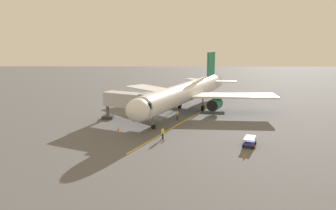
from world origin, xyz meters
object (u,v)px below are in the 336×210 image
Objects in this scene: safety_cone_wing_port at (164,140)px; safety_cone_wing_starboard at (255,146)px; airplane at (186,93)px; safety_cone_nose_left at (118,129)px; ground_crew_wing_walker at (177,115)px; baggage_cart_near_nose at (250,142)px; jet_bridge at (133,101)px; safety_cone_nose_right at (245,155)px; ground_crew_marshaller at (163,133)px.

safety_cone_wing_starboard is at bearing 168.34° from safety_cone_wing_port.
airplane reaches higher than safety_cone_wing_starboard.
ground_crew_wing_walker is at bearing -144.10° from safety_cone_nose_left.
baggage_cart_near_nose is 5.35× the size of safety_cone_wing_port.
safety_cone_wing_starboard is at bearing 142.85° from jet_bridge.
safety_cone_nose_right is at bearing 69.66° from baggage_cart_near_nose.
baggage_cart_near_nose is (-12.07, 2.97, -0.23)m from ground_crew_marshaller.
jet_bridge is 22.11m from baggage_cart_near_nose.
jet_bridge is 6.76m from safety_cone_nose_left.
ground_crew_wing_walker is 3.11× the size of safety_cone_wing_starboard.
safety_cone_nose_left is (1.84, 5.49, -3.49)m from jet_bridge.
ground_crew_wing_walker is (1.85, 6.45, -3.12)m from airplane.
ground_crew_marshaller is 8.69m from safety_cone_nose_left.
ground_crew_wing_walker is at bearing -101.16° from ground_crew_marshaller.
ground_crew_marshaller is 1.00× the size of ground_crew_wing_walker.
jet_bridge is 23.85m from safety_cone_nose_right.
safety_cone_wing_port is (11.91, -1.84, -0.38)m from baggage_cart_near_nose.
safety_cone_wing_starboard is (-8.52, 21.70, -3.73)m from airplane.
baggage_cart_near_nose is 12.06m from safety_cone_wing_port.
ground_crew_marshaller reaches higher than safety_cone_nose_left.
safety_cone_nose_right and safety_cone_wing_port have the same top height.
jet_bridge is (9.65, 7.94, -0.24)m from airplane.
ground_crew_marshaller is at bearing -82.06° from safety_cone_wing_port.
baggage_cart_near_nose is at bearing 110.76° from airplane.
safety_cone_nose_left is 1.00× the size of safety_cone_wing_port.
jet_bridge is 23.06m from safety_cone_wing_starboard.
ground_crew_wing_walker is 20.56m from safety_cone_nose_right.
safety_cone_wing_starboard is at bearing 163.66° from ground_crew_marshaller.
ground_crew_wing_walker is (-2.28, -11.55, 0.00)m from ground_crew_marshaller.
safety_cone_nose_right is (-10.47, 7.30, -0.61)m from ground_crew_marshaller.
safety_cone_wing_port is at bearing 116.92° from jet_bridge.
airplane is 26.34m from safety_cone_nose_right.
jet_bridge is at bearing -47.34° from safety_cone_nose_right.
jet_bridge reaches higher than safety_cone_wing_port.
airplane is at bearing -130.55° from safety_cone_nose_left.
jet_bridge is 8.45m from ground_crew_wing_walker.
airplane reaches higher than safety_cone_nose_right.
safety_cone_nose_left is (9.64, 6.98, -0.61)m from ground_crew_wing_walker.
baggage_cart_near_nose is at bearing -52.15° from safety_cone_wing_starboard.
jet_bridge is at bearing -63.08° from safety_cone_wing_port.
safety_cone_nose_left is at bearing -37.17° from safety_cone_wing_port.
airplane is 68.90× the size of safety_cone_nose_right.
jet_bridge is at bearing -37.15° from safety_cone_wing_starboard.
baggage_cart_near_nose is at bearing 166.18° from ground_crew_marshaller.
safety_cone_nose_left is (19.43, -7.54, -0.38)m from baggage_cart_near_nose.
safety_cone_wing_starboard is (-0.57, 0.74, -0.38)m from baggage_cart_near_nose.
safety_cone_nose_left is at bearing 35.90° from ground_crew_wing_walker.
safety_cone_wing_starboard is (-12.65, 3.71, -0.61)m from ground_crew_marshaller.
jet_bridge is 20.18× the size of safety_cone_nose_left.
ground_crew_marshaller is 0.58× the size of baggage_cart_near_nose.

